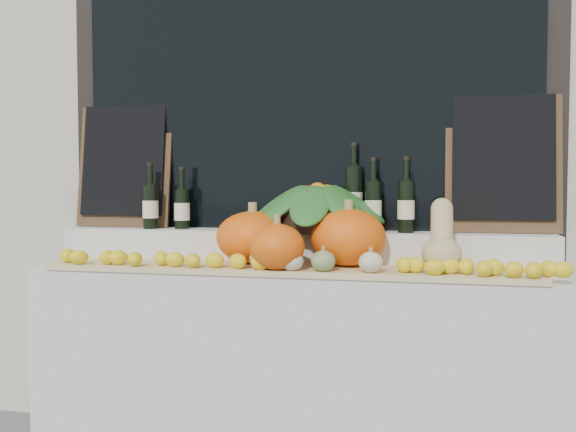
{
  "coord_description": "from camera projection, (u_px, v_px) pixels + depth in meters",
  "views": [
    {
      "loc": [
        0.61,
        -1.27,
        1.27
      ],
      "look_at": [
        0.0,
        1.45,
        1.12
      ],
      "focal_mm": 40.0,
      "sensor_mm": 36.0,
      "label": 1
    }
  ],
  "objects": [
    {
      "name": "lemon_heap",
      "position": [
        280.0,
        262.0,
        2.65
      ],
      "size": [
        2.2,
        0.16,
        0.06
      ],
      "primitive_type": null,
      "color": "yellow",
      "rests_on": "straw_bedding"
    },
    {
      "name": "wine_bottle_near_right",
      "position": [
        373.0,
        206.0,
        2.92
      ],
      "size": [
        0.08,
        0.08,
        0.34
      ],
      "color": "black",
      "rests_on": "rear_tier"
    },
    {
      "name": "straw_bedding",
      "position": [
        285.0,
        269.0,
        2.76
      ],
      "size": [
        2.1,
        0.32,
        0.02
      ],
      "primitive_type": "cube",
      "color": "tan",
      "rests_on": "display_sill"
    },
    {
      "name": "wine_bottle_far_right",
      "position": [
        406.0,
        206.0,
        2.88
      ],
      "size": [
        0.08,
        0.08,
        0.34
      ],
      "color": "black",
      "rests_on": "rear_tier"
    },
    {
      "name": "wine_bottle_tall",
      "position": [
        354.0,
        198.0,
        2.98
      ],
      "size": [
        0.08,
        0.08,
        0.41
      ],
      "color": "black",
      "rests_on": "rear_tier"
    },
    {
      "name": "rear_tier",
      "position": [
        298.0,
        247.0,
        3.02
      ],
      "size": [
        2.3,
        0.25,
        0.16
      ],
      "primitive_type": "cube",
      "color": "silver",
      "rests_on": "display_sill"
    },
    {
      "name": "decorative_gourds",
      "position": [
        303.0,
        258.0,
        2.63
      ],
      "size": [
        0.56,
        0.13,
        0.15
      ],
      "color": "#2D5F1C",
      "rests_on": "straw_bedding"
    },
    {
      "name": "chalkboard_right",
      "position": [
        503.0,
        161.0,
        2.86
      ],
      "size": [
        0.5,
        0.11,
        0.62
      ],
      "rotation": [
        -0.14,
        0.0,
        0.0
      ],
      "color": "#4C331E",
      "rests_on": "rear_tier"
    },
    {
      "name": "wine_bottle_far_left",
      "position": [
        150.0,
        206.0,
        3.13
      ],
      "size": [
        0.08,
        0.08,
        0.32
      ],
      "color": "black",
      "rests_on": "rear_tier"
    },
    {
      "name": "pumpkin_center",
      "position": [
        277.0,
        247.0,
        2.65
      ],
      "size": [
        0.29,
        0.29,
        0.19
      ],
      "primitive_type": "ellipsoid",
      "rotation": [
        0.0,
        0.0,
        0.33
      ],
      "color": "#FF640D",
      "rests_on": "straw_bedding"
    },
    {
      "name": "chalkboard_left",
      "position": [
        124.0,
        164.0,
        3.26
      ],
      "size": [
        0.5,
        0.11,
        0.62
      ],
      "rotation": [
        -0.14,
        0.0,
        0.0
      ],
      "color": "#4C331E",
      "rests_on": "rear_tier"
    },
    {
      "name": "pumpkin_right",
      "position": [
        348.0,
        237.0,
        2.77
      ],
      "size": [
        0.41,
        0.41,
        0.25
      ],
      "primitive_type": "ellipsoid",
      "rotation": [
        0.0,
        0.0,
        -0.3
      ],
      "color": "#FF640D",
      "rests_on": "straw_bedding"
    },
    {
      "name": "display_sill",
      "position": [
        292.0,
        365.0,
        2.9
      ],
      "size": [
        2.3,
        0.55,
        0.88
      ],
      "primitive_type": "cube",
      "color": "silver",
      "rests_on": "ground"
    },
    {
      "name": "wine_bottle_near_left",
      "position": [
        182.0,
        208.0,
        3.13
      ],
      "size": [
        0.08,
        0.08,
        0.3
      ],
      "color": "black",
      "rests_on": "rear_tier"
    },
    {
      "name": "pumpkin_left",
      "position": [
        253.0,
        237.0,
        2.86
      ],
      "size": [
        0.41,
        0.41,
        0.23
      ],
      "primitive_type": "ellipsoid",
      "rotation": [
        0.0,
        0.0,
        -0.29
      ],
      "color": "#FF640D",
      "rests_on": "straw_bedding"
    },
    {
      "name": "butternut_squash",
      "position": [
        442.0,
        242.0,
        2.61
      ],
      "size": [
        0.16,
        0.22,
        0.3
      ],
      "color": "tan",
      "rests_on": "straw_bedding"
    },
    {
      "name": "produce_bowl",
      "position": [
        318.0,
        207.0,
        2.98
      ],
      "size": [
        0.67,
        0.67,
        0.24
      ],
      "color": "black",
      "rests_on": "rear_tier"
    },
    {
      "name": "storefront_facade",
      "position": [
        320.0,
        3.0,
        3.51
      ],
      "size": [
        7.0,
        0.94,
        4.5
      ],
      "color": "beige",
      "rests_on": "ground"
    }
  ]
}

